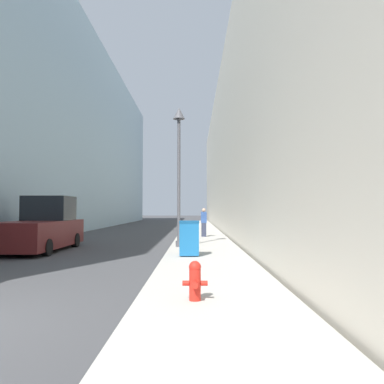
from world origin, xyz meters
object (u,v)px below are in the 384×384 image
(fire_hydrant, at_px, (195,280))
(pickup_truck, at_px, (42,228))
(lamppost, at_px, (179,150))
(pedestrian_on_sidewalk, at_px, (204,222))
(trash_bin, at_px, (189,238))

(fire_hydrant, height_order, pickup_truck, pickup_truck)
(lamppost, xyz_separation_m, pedestrian_on_sidewalk, (1.22, 5.93, -3.34))
(fire_hydrant, distance_m, pedestrian_on_sidewalk, 15.36)
(fire_hydrant, xyz_separation_m, trash_bin, (-0.19, 6.28, 0.26))
(pedestrian_on_sidewalk, bearing_deg, trash_bin, -94.54)
(trash_bin, height_order, lamppost, lamppost)
(trash_bin, relative_size, pedestrian_on_sidewalk, 0.73)
(pickup_truck, height_order, pedestrian_on_sidewalk, pickup_truck)
(fire_hydrant, height_order, trash_bin, trash_bin)
(trash_bin, bearing_deg, pedestrian_on_sidewalk, 85.46)
(fire_hydrant, bearing_deg, pickup_truck, 125.06)
(trash_bin, distance_m, pedestrian_on_sidewalk, 9.09)
(lamppost, distance_m, pedestrian_on_sidewalk, 6.92)
(trash_bin, bearing_deg, pickup_truck, 154.72)
(lamppost, relative_size, pickup_truck, 1.12)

